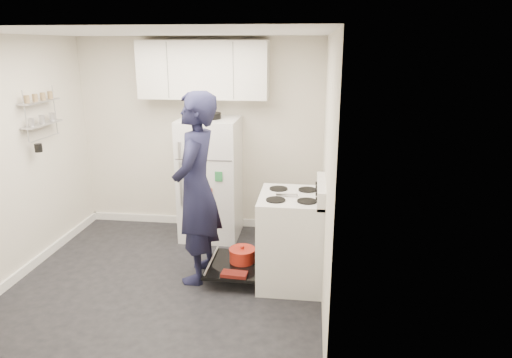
# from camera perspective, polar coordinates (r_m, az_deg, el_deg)

# --- Properties ---
(room) EXTENTS (3.21, 3.21, 2.51)m
(room) POSITION_cam_1_polar(r_m,az_deg,el_deg) (4.62, -11.84, 1.19)
(room) COLOR black
(room) RESTS_ON ground
(electric_range) EXTENTS (0.66, 0.76, 1.10)m
(electric_range) POSITION_cam_1_polar(r_m,az_deg,el_deg) (4.74, 4.27, -7.56)
(electric_range) COLOR silver
(electric_range) RESTS_ON ground
(open_oven_door) EXTENTS (0.55, 0.70, 0.22)m
(open_oven_door) POSITION_cam_1_polar(r_m,az_deg,el_deg) (4.94, -2.33, -10.14)
(open_oven_door) COLOR black
(open_oven_door) RESTS_ON ground
(refrigerator) EXTENTS (0.72, 0.74, 1.60)m
(refrigerator) POSITION_cam_1_polar(r_m,az_deg,el_deg) (5.81, -5.69, 0.11)
(refrigerator) COLOR white
(refrigerator) RESTS_ON ground
(upper_cabinets) EXTENTS (1.60, 0.33, 0.70)m
(upper_cabinets) POSITION_cam_1_polar(r_m,az_deg,el_deg) (5.78, -6.60, 13.41)
(upper_cabinets) COLOR silver
(upper_cabinets) RESTS_ON room
(wall_shelf_rack) EXTENTS (0.14, 0.60, 0.61)m
(wall_shelf_rack) POSITION_cam_1_polar(r_m,az_deg,el_deg) (5.58, -25.34, 7.48)
(wall_shelf_rack) COLOR #B2B2B7
(wall_shelf_rack) RESTS_ON room
(person) EXTENTS (0.50, 0.74, 1.97)m
(person) POSITION_cam_1_polar(r_m,az_deg,el_deg) (4.68, -7.48, -1.23)
(person) COLOR #161732
(person) RESTS_ON ground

